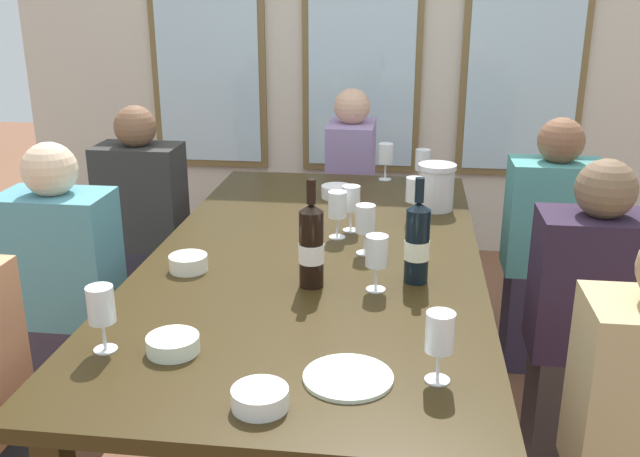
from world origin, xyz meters
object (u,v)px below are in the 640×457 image
tasting_bowl_2 (173,344)px  wine_glass_7 (351,200)px  dining_table (315,272)px  seated_person_5 (549,253)px  metal_pitcher (436,187)px  seated_person_6 (351,197)px  wine_glass_2 (423,161)px  wine_glass_6 (386,155)px  seated_person_3 (587,331)px  wine_glass_4 (414,191)px  seated_person_4 (144,230)px  tasting_bowl_0 (188,263)px  wine_glass_8 (365,221)px  tasting_bowl_3 (336,192)px  wine_glass_5 (337,206)px  wine_bottle_0 (311,245)px  tasting_bowl_1 (260,398)px  white_plate_0 (348,377)px  wine_glass_0 (377,252)px  wine_glass_3 (440,335)px  seated_person_2 (66,300)px  wine_glass_1 (101,308)px

tasting_bowl_2 → wine_glass_7: wine_glass_7 is taller
dining_table → seated_person_5: 1.16m
metal_pitcher → seated_person_6: size_ratio=0.17×
wine_glass_2 → wine_glass_6: (-0.17, 0.11, -0.00)m
metal_pitcher → seated_person_3: (0.50, -0.62, -0.31)m
wine_glass_7 → seated_person_6: (-0.10, 1.18, -0.34)m
wine_glass_4 → seated_person_4: 1.34m
tasting_bowl_0 → wine_glass_8: bearing=22.0°
tasting_bowl_3 → wine_glass_5: size_ratio=0.77×
wine_glass_2 → wine_bottle_0: bearing=-106.1°
dining_table → tasting_bowl_3: tasting_bowl_3 is taller
metal_pitcher → tasting_bowl_1: bearing=-105.3°
seated_person_3 → wine_glass_7: bearing=159.8°
tasting_bowl_1 → dining_table: bearing=90.3°
metal_pitcher → wine_glass_6: metal_pitcher is taller
tasting_bowl_1 → tasting_bowl_2: size_ratio=0.95×
seated_person_4 → seated_person_5: same height
tasting_bowl_3 → seated_person_3: seated_person_3 is taller
seated_person_4 → seated_person_5: bearing=-2.4°
wine_bottle_0 → white_plate_0: bearing=-73.2°
white_plate_0 → wine_glass_0: 0.54m
wine_glass_2 → wine_glass_4: bearing=-94.1°
wine_glass_5 → wine_glass_7: bearing=63.0°
seated_person_6 → wine_bottle_0: bearing=-89.2°
white_plate_0 → tasting_bowl_0: bearing=133.3°
wine_glass_3 → seated_person_6: seated_person_6 is taller
metal_pitcher → seated_person_5: 0.60m
wine_glass_4 → seated_person_3: bearing=-37.7°
wine_glass_5 → seated_person_3: size_ratio=0.16×
wine_bottle_0 → seated_person_2: bearing=165.4°
metal_pitcher → seated_person_5: (0.50, 0.11, -0.31)m
white_plate_0 → wine_glass_4: (0.15, 1.22, 0.12)m
metal_pitcher → wine_glass_8: (-0.25, -0.55, 0.02)m
white_plate_0 → seated_person_6: (-0.19, 2.25, -0.22)m
wine_glass_0 → tasting_bowl_0: bearing=172.5°
metal_pitcher → wine_glass_6: bearing=116.7°
wine_bottle_0 → wine_glass_5: bearing=85.9°
tasting_bowl_2 → seated_person_5: size_ratio=0.12×
wine_glass_2 → seated_person_4: seated_person_4 is taller
seated_person_6 → wine_glass_1: bearing=-101.3°
tasting_bowl_2 → tasting_bowl_3: tasting_bowl_3 is taller
seated_person_2 → wine_glass_4: bearing=19.3°
wine_bottle_0 → tasting_bowl_3: size_ratio=2.53×
white_plate_0 → metal_pitcher: metal_pitcher is taller
wine_glass_1 → seated_person_6: size_ratio=0.16×
white_plate_0 → wine_glass_8: size_ratio=1.23×
wine_glass_1 → white_plate_0: bearing=-5.8°
wine_glass_0 → seated_person_3: (0.70, 0.24, -0.34)m
metal_pitcher → tasting_bowl_0: 1.12m
wine_bottle_0 → tasting_bowl_1: size_ratio=2.67×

